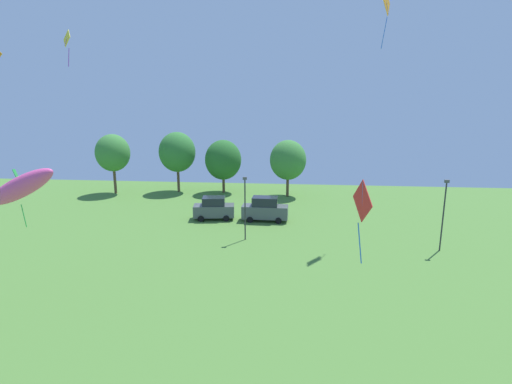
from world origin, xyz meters
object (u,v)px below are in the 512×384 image
Objects in this scene: treeline_tree_0 at (113,153)px; treeline_tree_1 at (177,152)px; parked_car_second_from_left at (265,209)px; treeline_tree_3 at (288,160)px; light_post_0 at (444,211)px; treeline_tree_2 at (223,160)px; kite_flying_0 at (20,187)px; parked_car_leftmost at (214,208)px; kite_flying_7 at (386,3)px; kite_flying_1 at (362,204)px; light_post_1 at (245,205)px; kite_flying_8 at (67,40)px.

treeline_tree_1 is at bearing 12.96° from treeline_tree_0.
parked_car_second_from_left is 12.16m from treeline_tree_3.
treeline_tree_2 reaches higher than light_post_0.
kite_flying_0 is 30.96m from light_post_0.
treeline_tree_3 is at bearing 62.38° from kite_flying_0.
treeline_tree_3 is at bearing -5.09° from treeline_tree_1.
treeline_tree_0 is at bearing 138.00° from parked_car_leftmost.
treeline_tree_2 is (14.59, 1.88, -1.01)m from treeline_tree_0.
treeline_tree_0 reaches higher than treeline_tree_2.
treeline_tree_0 is (-31.63, 13.53, -14.90)m from kite_flying_7.
parked_car_second_from_left is (-5.92, 22.75, -6.58)m from kite_flying_1.
treeline_tree_1 reaches higher than parked_car_second_from_left.
kite_flying_0 is 1.00× the size of light_post_1.
parked_car_leftmost is 0.74× the size of light_post_0.
light_post_0 is at bearing 21.17° from kite_flying_0.
light_post_0 is 0.76× the size of treeline_tree_0.
parked_car_second_from_left is at bearing -62.54° from treeline_tree_2.
kite_flying_1 reaches higher than treeline_tree_1.
treeline_tree_1 is (2.42, 20.71, -11.53)m from kite_flying_8.
treeline_tree_1 reaches higher than light_post_0.
kite_flying_8 is 0.50× the size of light_post_1.
kite_flying_7 is at bearing 137.01° from light_post_0.
kite_flying_7 is 21.98m from parked_car_second_from_left.
kite_flying_8 reaches higher than kite_flying_0.
kite_flying_1 is at bearing -73.71° from parked_car_second_from_left.
light_post_1 is (4.09, -6.12, 2.10)m from parked_car_leftmost.
parked_car_leftmost is 0.77× the size of light_post_1.
kite_flying_7 reaches higher than treeline_tree_3.
kite_flying_7 reaches higher than kite_flying_8.
kite_flying_7 is 31.74m from treeline_tree_1.
treeline_tree_0 is 0.98× the size of treeline_tree_1.
parked_car_second_from_left is at bearing -9.01° from parked_car_leftmost.
parked_car_second_from_left is (5.45, -0.12, 0.07)m from parked_car_leftmost.
kite_flying_8 is 25.71m from treeline_tree_2.
kite_flying_7 is at bearing -23.15° from treeline_tree_0.
kite_flying_8 is 22.81m from treeline_tree_0.
light_post_0 reaches higher than parked_car_leftmost.
kite_flying_8 is 0.60× the size of parked_car_second_from_left.
kite_flying_8 reaches higher than treeline_tree_0.
parked_car_leftmost is at bearing 116.42° from kite_flying_1.
treeline_tree_3 is (7.59, 11.31, 3.63)m from parked_car_leftmost.
parked_car_leftmost is 22.07m from light_post_0.
kite_flying_0 reaches higher than light_post_1.
treeline_tree_0 is at bearing 105.03° from kite_flying_0.
kite_flying_1 reaches higher than parked_car_second_from_left.
treeline_tree_3 is (17.53, 19.36, -12.22)m from kite_flying_8.
light_post_1 is (12.03, 12.27, -3.96)m from kite_flying_0.
kite_flying_1 reaches higher than treeline_tree_2.
light_post_1 is (-1.36, -5.99, 2.03)m from parked_car_second_from_left.
kite_flying_8 reaches higher than treeline_tree_2.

